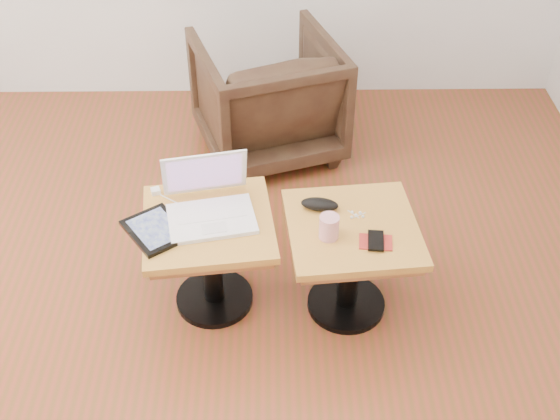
{
  "coord_description": "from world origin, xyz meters",
  "views": [
    {
      "loc": [
        0.5,
        -1.67,
        2.29
      ],
      "look_at": [
        0.52,
        0.44,
        0.52
      ],
      "focal_mm": 45.0,
      "sensor_mm": 36.0,
      "label": 1
    }
  ],
  "objects_px": {
    "side_table_left": "(210,242)",
    "striped_cup": "(329,227)",
    "armchair": "(268,97)",
    "side_table_right": "(351,247)",
    "laptop": "(209,204)"
  },
  "relations": [
    {
      "from": "side_table_left",
      "to": "striped_cup",
      "type": "relative_size",
      "value": 5.75
    },
    {
      "from": "side_table_left",
      "to": "armchair",
      "type": "height_order",
      "value": "armchair"
    },
    {
      "from": "side_table_left",
      "to": "striped_cup",
      "type": "height_order",
      "value": "striped_cup"
    },
    {
      "from": "striped_cup",
      "to": "side_table_right",
      "type": "bearing_deg",
      "value": 32.64
    },
    {
      "from": "side_table_right",
      "to": "armchair",
      "type": "height_order",
      "value": "armchair"
    },
    {
      "from": "side_table_left",
      "to": "side_table_right",
      "type": "relative_size",
      "value": 1.02
    },
    {
      "from": "side_table_right",
      "to": "armchair",
      "type": "distance_m",
      "value": 1.26
    },
    {
      "from": "side_table_right",
      "to": "laptop",
      "type": "relative_size",
      "value": 1.42
    },
    {
      "from": "side_table_right",
      "to": "armchair",
      "type": "xyz_separation_m",
      "value": [
        -0.34,
        1.21,
        -0.02
      ]
    },
    {
      "from": "side_table_right",
      "to": "laptop",
      "type": "xyz_separation_m",
      "value": [
        -0.57,
        0.08,
        0.16
      ]
    },
    {
      "from": "side_table_left",
      "to": "side_table_right",
      "type": "height_order",
      "value": "same"
    },
    {
      "from": "laptop",
      "to": "armchair",
      "type": "distance_m",
      "value": 1.16
    },
    {
      "from": "laptop",
      "to": "striped_cup",
      "type": "relative_size",
      "value": 3.97
    },
    {
      "from": "laptop",
      "to": "striped_cup",
      "type": "xyz_separation_m",
      "value": [
        0.47,
        -0.15,
        0.0
      ]
    },
    {
      "from": "laptop",
      "to": "striped_cup",
      "type": "height_order",
      "value": "laptop"
    }
  ]
}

